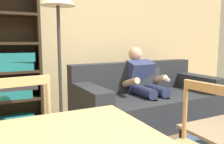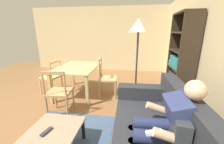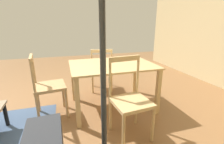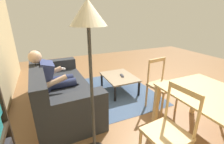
# 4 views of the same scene
# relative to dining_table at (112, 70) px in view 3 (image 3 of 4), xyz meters

# --- Properties ---
(ground_plane) EXTENTS (8.96, 8.96, 0.00)m
(ground_plane) POSITION_rel_dining_table_xyz_m (0.94, -0.09, -0.63)
(ground_plane) COLOR brown
(dining_table) EXTENTS (1.29, 0.95, 0.73)m
(dining_table) POSITION_rel_dining_table_xyz_m (0.00, 0.00, 0.00)
(dining_table) COLOR tan
(dining_table) RESTS_ON ground_plane
(dining_chair_near_wall) EXTENTS (0.46, 0.46, 0.97)m
(dining_chair_near_wall) POSITION_rel_dining_table_xyz_m (0.00, 0.74, -0.16)
(dining_chair_near_wall) COLOR tan
(dining_chair_near_wall) RESTS_ON ground_plane
(dining_chair_facing_couch) EXTENTS (0.47, 0.47, 0.93)m
(dining_chair_facing_couch) POSITION_rel_dining_table_xyz_m (0.97, 0.00, -0.16)
(dining_chair_facing_couch) COLOR tan
(dining_chair_facing_couch) RESTS_ON ground_plane
(dining_chair_by_doorway) EXTENTS (0.48, 0.48, 0.87)m
(dining_chair_by_doorway) POSITION_rel_dining_table_xyz_m (0.00, -0.74, -0.19)
(dining_chair_by_doorway) COLOR #D1B27F
(dining_chair_by_doorway) RESTS_ON ground_plane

